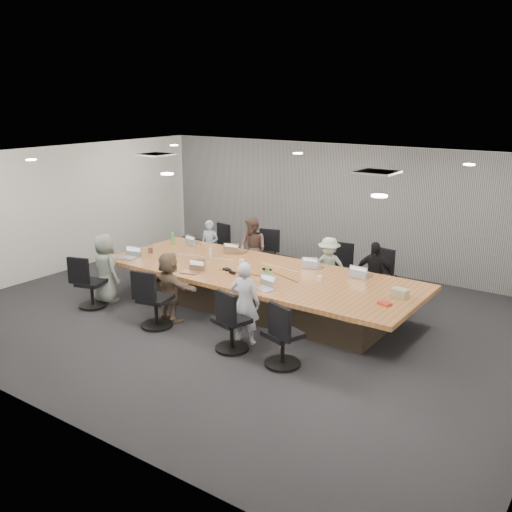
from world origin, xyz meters
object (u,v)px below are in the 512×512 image
Objects in this scene: chair_2 at (336,274)px; chair_6 at (232,325)px; laptop_3 at (361,275)px; stapler at (232,273)px; chair_4 at (92,287)px; laptop_5 at (190,272)px; person_4 at (105,269)px; chair_3 at (380,281)px; laptop_1 at (237,252)px; bottle_green_left at (173,238)px; bottle_green_right at (267,275)px; snack_packet at (385,304)px; person_0 at (210,246)px; chair_0 at (220,251)px; laptop_2 at (315,267)px; person_3 at (374,274)px; chair_5 at (156,303)px; chair_7 at (283,339)px; laptop_4 at (127,258)px; mug_brown at (151,250)px; bottle_clear at (210,253)px; chair_1 at (262,258)px; canvas_bag at (400,293)px; conference_table at (259,289)px; person_5 at (170,287)px; laptop_6 at (264,289)px; laptop_0 at (193,244)px; person_6 at (245,303)px; person_1 at (253,249)px.

chair_6 reaches higher than chair_2.
laptop_3 is 2.37× the size of stapler.
stapler is at bearing 33.99° from laptop_3.
chair_4 reaches higher than laptop_5.
person_4 is at bearing 28.66° from laptop_3.
chair_4 is at bearing 32.27° from laptop_3.
chair_2 is at bearing 7.65° from chair_3.
bottle_green_left reaches higher than laptop_1.
bottle_green_right is 1.77× the size of stapler.
bottle_green_left is at bearing 170.35° from snack_packet.
person_0 is 3.28m from bottle_green_right.
snack_packet is at bearing 130.81° from laptop_3.
chair_3 reaches higher than chair_0.
laptop_2 is 0.90× the size of laptop_3.
chair_3 is at bearing 78.00° from person_3.
person_3 is at bearing -162.29° from laptop_2.
chair_5 is at bearing 121.46° from chair_0.
laptop_1 is at bearing 136.08° from stapler.
laptop_3 is (0.07, 2.50, 0.33)m from chair_7.
chair_4 is 0.97m from laptop_4.
chair_2 is at bearing 82.99° from bottle_green_right.
chair_3 is 0.95× the size of chair_7.
bottle_clear is at bearing 15.91° from mug_brown.
chair_3 is 4.30m from chair_5.
chair_1 is 3.21× the size of canvas_bag.
person_0 is at bearing 149.38° from conference_table.
bottle_green_right reaches higher than bottle_clear.
person_3 is 2.15m from bottle_green_right.
laptop_1 is 1.61m from laptop_5.
chair_4 is 4.98m from laptop_3.
chair_2 reaches higher than laptop_4.
person_5 is 3.99× the size of laptop_6.
laptop_1 is 2.64m from person_4.
bottle_green_right reaches higher than laptop_0.
conference_table is at bearing -114.26° from person_5.
laptop_2 is 0.94m from laptop_3.
person_6 is (-1.00, -2.70, 0.05)m from person_3.
person_1 is (-0.13, 3.05, 0.26)m from chair_5.
person_1 is at bearing -29.47° from laptop_2.
person_4 reaches higher than snack_packet.
bottle_clear is (-2.85, 1.84, 0.43)m from chair_7.
laptop_4 is (-3.35, -1.60, 0.00)m from laptop_2.
chair_7 is at bearing 149.08° from chair_0.
chair_6 is at bearing -120.21° from person_3.
chair_4 is at bearing -151.98° from laptop_6.
person_0 is at bearing 101.25° from chair_5.
chair_3 is 4.49m from bottle_green_left.
laptop_0 is at bearing 172.22° from canvas_bag.
chair_6 is at bearing 103.18° from chair_1.
chair_2 is 3.60m from bottle_green_left.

